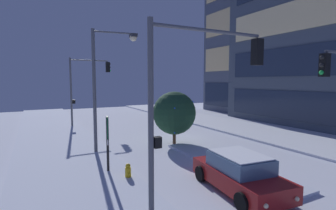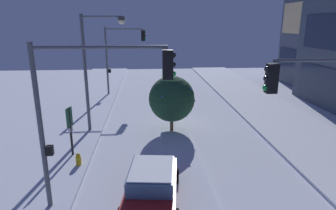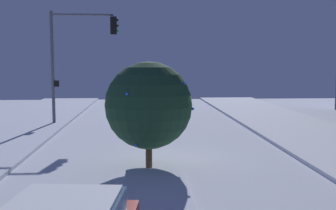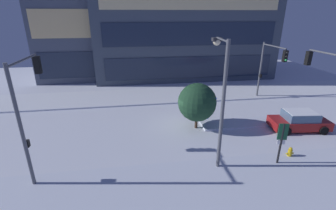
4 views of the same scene
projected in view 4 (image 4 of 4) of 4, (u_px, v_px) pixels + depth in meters
name	position (u px, v px, depth m)	size (l,w,h in m)	color
ground	(186.00, 126.00, 19.27)	(52.00, 52.00, 0.00)	silver
curb_strip_near	(219.00, 189.00, 12.21)	(52.00, 5.20, 0.14)	silver
curb_strip_far	(171.00, 95.00, 26.28)	(52.00, 5.20, 0.14)	silver
median_strip	(254.00, 122.00, 19.74)	(9.00, 1.80, 0.14)	silver
office_tower_secondary	(80.00, 3.00, 31.40)	(11.31, 9.07, 19.63)	#4C5466
car_near	(299.00, 121.00, 18.42)	(4.54, 2.48, 1.49)	maroon
traffic_light_corner_near_left	(28.00, 98.00, 12.27)	(0.32, 3.89, 6.50)	#565960
traffic_light_corner_near_right	(333.00, 83.00, 15.27)	(0.32, 4.87, 6.25)	#565960
traffic_light_corner_far_right	(270.00, 63.00, 23.08)	(0.32, 4.07, 5.82)	#565960
street_lamp_arched	(221.00, 86.00, 12.95)	(0.66, 2.68, 7.35)	#565960
fire_hydrant	(290.00, 153.00, 14.86)	(0.48, 0.26, 0.74)	gold
parking_info_sign	(282.00, 139.00, 13.67)	(0.55, 0.18, 2.71)	black
decorated_tree_median	(197.00, 102.00, 18.14)	(2.95, 2.99, 3.63)	#473323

